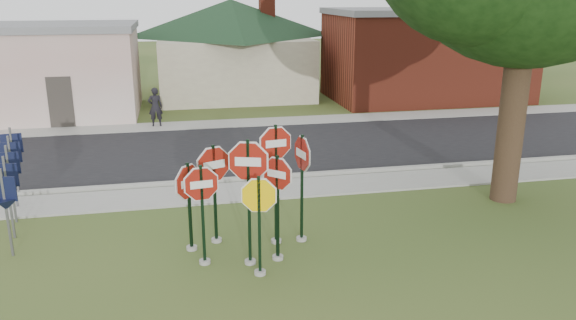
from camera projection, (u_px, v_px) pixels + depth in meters
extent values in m
plane|color=#334E1D|center=(255.00, 289.00, 10.93)|extent=(120.00, 120.00, 0.00)
cube|color=gray|center=(227.00, 193.00, 16.08)|extent=(60.00, 1.60, 0.06)
cube|color=black|center=(215.00, 151.00, 20.31)|extent=(60.00, 7.00, 0.04)
cube|color=gray|center=(207.00, 125.00, 24.34)|extent=(60.00, 1.60, 0.06)
cube|color=gray|center=(224.00, 180.00, 17.01)|extent=(60.00, 0.20, 0.14)
cylinder|color=gray|center=(250.00, 262.00, 11.94)|extent=(0.24, 0.24, 0.08)
cube|color=black|center=(249.00, 203.00, 11.56)|extent=(0.07, 0.07, 2.73)
cylinder|color=white|center=(248.00, 161.00, 11.30)|extent=(1.10, 0.38, 1.16)
cylinder|color=maroon|center=(248.00, 161.00, 11.30)|extent=(1.02, 0.35, 1.07)
cube|color=white|center=(248.00, 161.00, 11.30)|extent=(0.51, 0.18, 0.18)
cylinder|color=gray|center=(260.00, 272.00, 11.48)|extent=(0.24, 0.24, 0.08)
cube|color=black|center=(259.00, 227.00, 11.19)|extent=(0.07, 0.06, 2.12)
cylinder|color=white|center=(259.00, 196.00, 11.00)|extent=(0.97, 0.21, 0.99)
cylinder|color=#F7C404|center=(259.00, 196.00, 11.00)|extent=(0.90, 0.20, 0.92)
cylinder|color=gray|center=(205.00, 262.00, 11.94)|extent=(0.24, 0.24, 0.08)
cube|color=black|center=(203.00, 216.00, 11.64)|extent=(0.07, 0.06, 2.19)
cylinder|color=white|center=(201.00, 184.00, 11.44)|extent=(1.00, 0.15, 1.00)
cylinder|color=maroon|center=(201.00, 184.00, 11.44)|extent=(0.92, 0.14, 0.93)
cube|color=white|center=(201.00, 184.00, 11.44)|extent=(0.46, 0.07, 0.16)
cylinder|color=gray|center=(278.00, 257.00, 12.14)|extent=(0.24, 0.24, 0.08)
cube|color=black|center=(278.00, 209.00, 11.81)|extent=(0.08, 0.08, 2.34)
cylinder|color=white|center=(277.00, 174.00, 11.59)|extent=(0.71, 0.69, 0.97)
cylinder|color=maroon|center=(277.00, 174.00, 11.59)|extent=(0.66, 0.65, 0.90)
cube|color=white|center=(277.00, 174.00, 11.59)|extent=(0.33, 0.32, 0.16)
cylinder|color=gray|center=(276.00, 241.00, 12.95)|extent=(0.24, 0.24, 0.08)
cube|color=black|center=(276.00, 185.00, 12.56)|extent=(0.07, 0.06, 2.79)
cylinder|color=white|center=(276.00, 143.00, 12.28)|extent=(1.02, 0.19, 1.03)
cylinder|color=maroon|center=(276.00, 143.00, 12.28)|extent=(0.95, 0.18, 0.96)
cube|color=white|center=(276.00, 143.00, 12.28)|extent=(0.47, 0.09, 0.16)
cylinder|color=gray|center=(217.00, 240.00, 12.99)|extent=(0.24, 0.24, 0.08)
cube|color=black|center=(215.00, 194.00, 12.67)|extent=(0.08, 0.07, 2.32)
cylinder|color=white|center=(214.00, 165.00, 12.47)|extent=(1.05, 0.47, 1.14)
cylinder|color=maroon|center=(214.00, 165.00, 12.47)|extent=(0.98, 0.44, 1.06)
cube|color=white|center=(214.00, 165.00, 12.47)|extent=(0.49, 0.22, 0.18)
cylinder|color=gray|center=(301.00, 239.00, 13.06)|extent=(0.24, 0.24, 0.08)
cube|color=black|center=(302.00, 189.00, 12.71)|extent=(0.06, 0.07, 2.54)
cylinder|color=white|center=(302.00, 154.00, 12.47)|extent=(0.22, 1.07, 1.09)
cylinder|color=maroon|center=(302.00, 154.00, 12.47)|extent=(0.21, 1.00, 1.01)
cube|color=white|center=(302.00, 154.00, 12.47)|extent=(0.11, 0.50, 0.17)
cylinder|color=gray|center=(192.00, 248.00, 12.59)|extent=(0.24, 0.24, 0.08)
cube|color=black|center=(190.00, 207.00, 12.31)|extent=(0.08, 0.08, 2.04)
cylinder|color=white|center=(188.00, 182.00, 12.14)|extent=(0.76, 0.79, 1.08)
cylinder|color=maroon|center=(188.00, 182.00, 12.14)|extent=(0.71, 0.74, 1.00)
cube|color=white|center=(188.00, 182.00, 12.14)|extent=(0.35, 0.37, 0.17)
cube|color=#59595E|center=(7.00, 213.00, 12.02)|extent=(0.05, 0.05, 2.00)
cube|color=black|center=(3.00, 189.00, 11.86)|extent=(0.55, 0.13, 0.55)
cone|color=black|center=(5.00, 204.00, 11.96)|extent=(0.65, 0.65, 0.25)
cube|color=#59595E|center=(9.00, 198.00, 12.92)|extent=(0.05, 0.05, 2.00)
cube|color=black|center=(6.00, 175.00, 12.76)|extent=(0.55, 0.09, 0.55)
cone|color=black|center=(8.00, 190.00, 12.86)|extent=(0.62, 0.62, 0.25)
cube|color=#59595E|center=(11.00, 184.00, 13.82)|extent=(0.05, 0.05, 2.00)
cube|color=black|center=(8.00, 163.00, 13.66)|extent=(0.55, 0.05, 0.55)
cone|color=black|center=(10.00, 177.00, 13.76)|extent=(0.58, 0.58, 0.25)
cube|color=#59595E|center=(13.00, 173.00, 14.72)|extent=(0.05, 0.05, 2.00)
cube|color=black|center=(10.00, 153.00, 14.56)|extent=(0.55, 0.05, 0.55)
cone|color=black|center=(12.00, 165.00, 14.66)|extent=(0.58, 0.58, 0.25)
cube|color=#59595E|center=(14.00, 162.00, 15.62)|extent=(0.05, 0.05, 2.00)
cube|color=black|center=(12.00, 143.00, 15.46)|extent=(0.55, 0.09, 0.55)
cone|color=black|center=(13.00, 155.00, 15.56)|extent=(0.62, 0.62, 0.25)
cube|color=beige|center=(1.00, 74.00, 25.50)|extent=(12.00, 6.00, 4.00)
cube|color=#332D28|center=(61.00, 103.00, 23.55)|extent=(1.00, 0.10, 2.20)
cube|color=#BCB495|center=(232.00, 66.00, 31.50)|extent=(8.00, 8.00, 3.20)
cube|color=maroon|center=(267.00, 3.00, 30.92)|extent=(0.80, 0.80, 1.60)
cube|color=maroon|center=(426.00, 57.00, 29.97)|extent=(10.00, 6.00, 4.50)
cube|color=slate|center=(429.00, 11.00, 29.30)|extent=(10.20, 6.20, 0.30)
cube|color=white|center=(414.00, 57.00, 26.72)|extent=(2.00, 0.08, 0.90)
cylinder|color=#321F16|center=(514.00, 100.00, 14.87)|extent=(0.70, 0.70, 5.62)
cylinder|color=#321F16|center=(513.00, 46.00, 39.02)|extent=(0.50, 0.50, 4.00)
imported|color=black|center=(155.00, 107.00, 23.78)|extent=(0.62, 0.42, 1.66)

